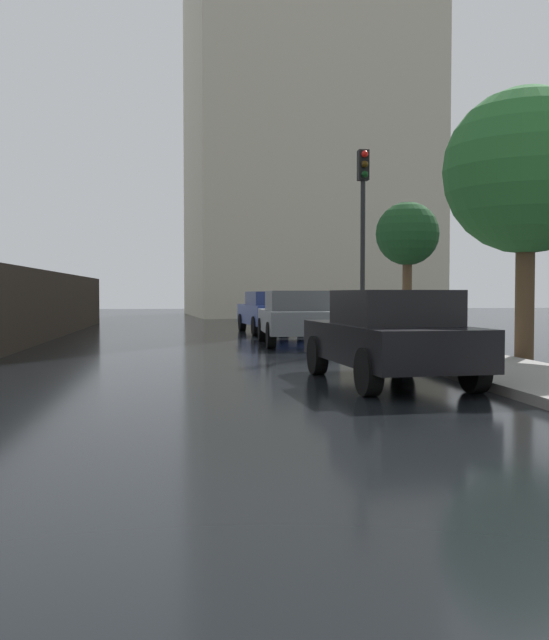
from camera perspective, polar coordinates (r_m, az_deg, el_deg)
name	(u,v)px	position (r m, az deg, el deg)	size (l,w,h in m)	color
ground	(238,542)	(4.19, -2.96, -17.35)	(120.00, 120.00, 0.00)	black
car_black_mid_road	(389,335)	(11.17, 9.20, -1.22)	(2.03, 4.16, 1.44)	black
car_grey_far_ahead	(295,317)	(19.33, 1.68, 0.28)	(1.89, 4.21, 1.46)	slate
car_blue_behind_camera	(271,311)	(24.89, -0.30, 0.71)	(2.05, 4.47, 1.45)	navy
traffic_light	(363,211)	(18.14, 7.11, 8.65)	(0.26, 0.39, 4.83)	black
street_tree_near	(526,172)	(15.45, 19.54, 11.11)	(3.33, 3.33, 5.52)	#4C3823
street_tree_mid	(407,235)	(23.91, 10.61, 6.69)	(2.08, 2.08, 4.39)	#4C3823
distant_tower	(305,51)	(47.69, 2.49, 20.72)	(15.22, 12.55, 38.26)	beige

